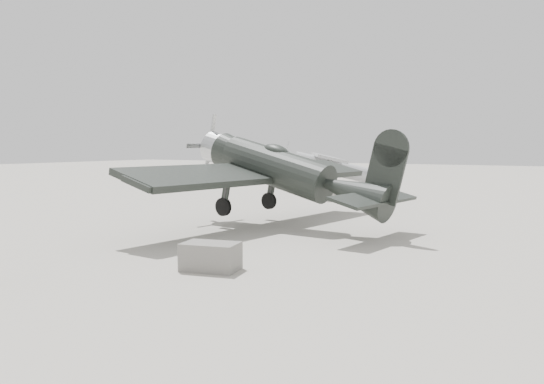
% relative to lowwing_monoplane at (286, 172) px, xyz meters
% --- Properties ---
extents(ground, '(160.00, 160.00, 0.00)m').
position_rel_lowwing_monoplane_xyz_m(ground, '(1.67, -3.79, -2.24)').
color(ground, gray).
rests_on(ground, ground).
extents(lowwing_monoplane, '(9.44, 13.17, 4.23)m').
position_rel_lowwing_monoplane_xyz_m(lowwing_monoplane, '(0.00, 0.00, 0.00)').
color(lowwing_monoplane, black).
rests_on(lowwing_monoplane, ground).
extents(highwing_monoplane, '(8.40, 10.51, 3.12)m').
position_rel_lowwing_monoplane_xyz_m(highwing_monoplane, '(-4.68, 15.91, -0.28)').
color(highwing_monoplane, '#ABADB0').
rests_on(highwing_monoplane, ground).
extents(equipment_block, '(1.62, 1.20, 0.73)m').
position_rel_lowwing_monoplane_xyz_m(equipment_block, '(1.73, -7.30, -1.87)').
color(equipment_block, slate).
rests_on(equipment_block, ground).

